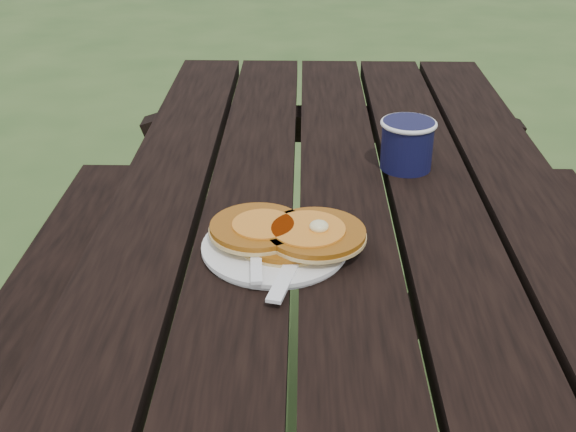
{
  "coord_description": "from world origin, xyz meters",
  "views": [
    {
      "loc": [
        -0.07,
        -0.93,
        1.28
      ],
      "look_at": [
        -0.09,
        -0.05,
        0.8
      ],
      "focal_mm": 45.0,
      "sensor_mm": 36.0,
      "label": 1
    }
  ],
  "objects_px": {
    "picnic_table": "(338,424)",
    "pancake_stack": "(288,233)",
    "coffee_cup": "(407,141)",
    "plate": "(275,248)"
  },
  "relations": [
    {
      "from": "plate",
      "to": "coffee_cup",
      "type": "bearing_deg",
      "value": 52.97
    },
    {
      "from": "picnic_table",
      "to": "pancake_stack",
      "type": "height_order",
      "value": "pancake_stack"
    },
    {
      "from": "pancake_stack",
      "to": "coffee_cup",
      "type": "bearing_deg",
      "value": 54.58
    },
    {
      "from": "plate",
      "to": "pancake_stack",
      "type": "height_order",
      "value": "pancake_stack"
    },
    {
      "from": "pancake_stack",
      "to": "coffee_cup",
      "type": "xyz_separation_m",
      "value": [
        0.2,
        0.28,
        0.03
      ]
    },
    {
      "from": "plate",
      "to": "coffee_cup",
      "type": "xyz_separation_m",
      "value": [
        0.22,
        0.29,
        0.04
      ]
    },
    {
      "from": "picnic_table",
      "to": "plate",
      "type": "distance_m",
      "value": 0.41
    },
    {
      "from": "plate",
      "to": "pancake_stack",
      "type": "distance_m",
      "value": 0.03
    },
    {
      "from": "plate",
      "to": "coffee_cup",
      "type": "height_order",
      "value": "coffee_cup"
    },
    {
      "from": "pancake_stack",
      "to": "coffee_cup",
      "type": "height_order",
      "value": "coffee_cup"
    }
  ]
}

